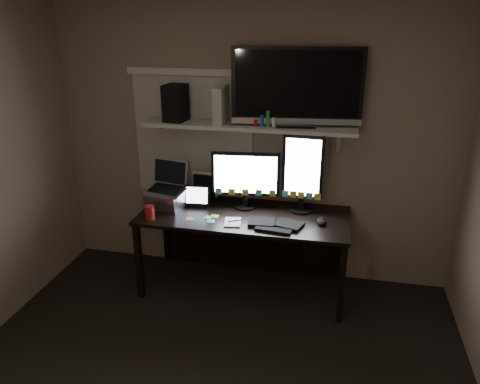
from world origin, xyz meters
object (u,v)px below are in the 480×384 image
(laptop, at_px, (166,186))
(monitor_landscape, at_px, (246,180))
(mouse, at_px, (321,221))
(tv, at_px, (297,87))
(tablet, at_px, (197,196))
(game_console, at_px, (221,105))
(monitor_portrait, at_px, (303,173))
(speaker, at_px, (176,103))
(keyboard, at_px, (275,224))
(desk, at_px, (247,227))
(cup, at_px, (150,213))

(laptop, bearing_deg, monitor_landscape, 21.93)
(mouse, height_order, tv, tv)
(monitor_landscape, height_order, tablet, monitor_landscape)
(game_console, bearing_deg, monitor_portrait, 0.03)
(game_console, bearing_deg, mouse, -14.33)
(tablet, distance_m, game_console, 0.83)
(laptop, relative_size, speaker, 1.29)
(laptop, bearing_deg, keyboard, 0.75)
(desk, bearing_deg, keyboard, -44.24)
(monitor_portrait, distance_m, speaker, 1.24)
(monitor_portrait, distance_m, keyboard, 0.51)
(keyboard, bearing_deg, cup, -168.07)
(mouse, height_order, cup, cup)
(laptop, relative_size, cup, 3.36)
(mouse, xyz_separation_m, cup, (-1.42, -0.21, 0.04))
(desk, bearing_deg, speaker, 174.80)
(desk, relative_size, tv, 1.70)
(mouse, height_order, tablet, tablet)
(monitor_landscape, height_order, cup, monitor_landscape)
(mouse, xyz_separation_m, tv, (-0.27, 0.26, 1.05))
(tablet, bearing_deg, game_console, 21.42)
(monitor_landscape, bearing_deg, laptop, -175.49)
(keyboard, bearing_deg, laptop, 176.08)
(tv, relative_size, speaker, 3.40)
(laptop, bearing_deg, desk, 19.32)
(monitor_landscape, bearing_deg, cup, -156.79)
(keyboard, relative_size, laptop, 1.12)
(monitor_portrait, relative_size, speaker, 2.23)
(monitor_landscape, relative_size, game_console, 1.93)
(desk, relative_size, tablet, 7.80)
(monitor_landscape, bearing_deg, desk, -62.35)
(tv, distance_m, game_console, 0.65)
(mouse, bearing_deg, keyboard, -171.75)
(mouse, bearing_deg, monitor_landscape, 155.01)
(keyboard, distance_m, tablet, 0.78)
(monitor_portrait, bearing_deg, game_console, -177.38)
(keyboard, distance_m, laptop, 1.04)
(tv, xyz_separation_m, game_console, (-0.63, -0.02, -0.16))
(game_console, relative_size, speaker, 0.99)
(keyboard, relative_size, tv, 0.43)
(monitor_landscape, xyz_separation_m, keyboard, (0.31, -0.32, -0.25))
(tablet, bearing_deg, mouse, -12.25)
(desk, xyz_separation_m, tv, (0.39, 0.08, 1.24))
(monitor_portrait, distance_m, tablet, 0.95)
(monitor_landscape, distance_m, tablet, 0.46)
(speaker, bearing_deg, tv, 7.63)
(desk, xyz_separation_m, laptop, (-0.71, -0.10, 0.38))
(tablet, xyz_separation_m, tv, (0.83, 0.12, 0.97))
(cup, height_order, tv, tv)
(monitor_portrait, xyz_separation_m, tv, (-0.08, 0.03, 0.72))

